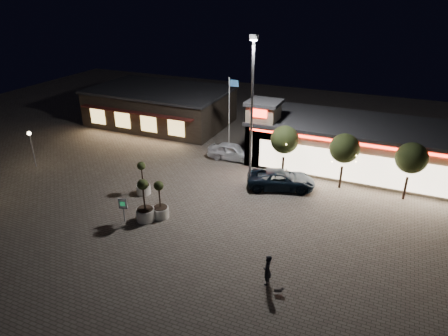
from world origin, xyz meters
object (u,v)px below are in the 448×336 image
at_px(pickup_truck, 281,179).
at_px(planter_left, 143,184).
at_px(pedestrian, 267,270).
at_px(white_sedan, 233,152).
at_px(planter_mid, 160,206).
at_px(valet_sign, 123,206).

bearing_deg(pickup_truck, planter_left, 100.25).
xyz_separation_m(pickup_truck, pedestrian, (2.59, -11.81, 0.16)).
xyz_separation_m(white_sedan, planter_left, (-4.00, -9.45, 0.05)).
bearing_deg(white_sedan, planter_mid, 172.76).
distance_m(pickup_truck, planter_mid, 10.53).
relative_size(white_sedan, pedestrian, 2.55).
bearing_deg(valet_sign, pedestrian, -10.86).
relative_size(white_sedan, planter_left, 1.70).
relative_size(planter_mid, valet_sign, 1.56).
xyz_separation_m(pedestrian, planter_left, (-12.62, 6.35, -0.07)).
height_order(white_sedan, planter_left, planter_left).
relative_size(pedestrian, valet_sign, 1.01).
height_order(white_sedan, pedestrian, pedestrian).
bearing_deg(white_sedan, pedestrian, -154.89).
distance_m(pedestrian, planter_left, 14.13).
bearing_deg(planter_mid, valet_sign, -142.81).
bearing_deg(pedestrian, pickup_truck, -175.52).
relative_size(planter_left, planter_mid, 0.97).
xyz_separation_m(white_sedan, pedestrian, (8.62, -15.79, 0.12)).
relative_size(white_sedan, valet_sign, 2.57).
distance_m(white_sedan, pedestrian, 17.99).
bearing_deg(pedestrian, valet_sign, -108.75).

